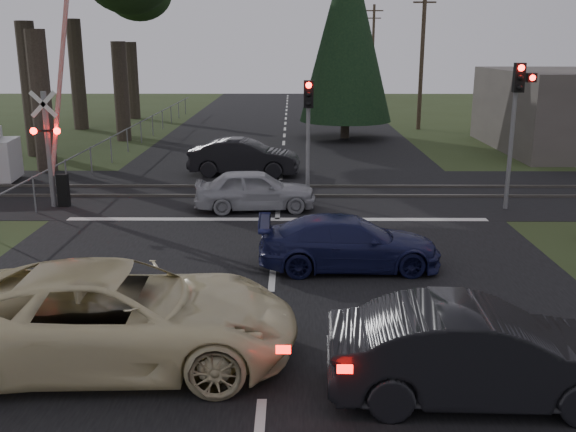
{
  "coord_description": "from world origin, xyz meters",
  "views": [
    {
      "loc": [
        0.45,
        -10.93,
        5.27
      ],
      "look_at": [
        0.36,
        3.8,
        1.3
      ],
      "focal_mm": 40.0,
      "sensor_mm": 36.0,
      "label": 1
    }
  ],
  "objects_px": {
    "traffic_signal_center": "(308,120)",
    "dark_hatchback": "(479,354)",
    "blue_sedan": "(349,243)",
    "cream_coupe": "(116,316)",
    "utility_pole_far": "(373,49)",
    "utility_pole_mid": "(422,53)",
    "dark_car_far": "(244,157)",
    "crossing_signal": "(55,146)",
    "traffic_signal_right": "(517,108)",
    "silver_car": "(255,190)"
  },
  "relations": [
    {
      "from": "traffic_signal_right",
      "to": "cream_coupe",
      "type": "distance_m",
      "value": 14.72
    },
    {
      "from": "dark_car_far",
      "to": "blue_sedan",
      "type": "bearing_deg",
      "value": -159.08
    },
    {
      "from": "crossing_signal",
      "to": "blue_sedan",
      "type": "bearing_deg",
      "value": -33.38
    },
    {
      "from": "cream_coupe",
      "to": "blue_sedan",
      "type": "xyz_separation_m",
      "value": [
        4.33,
        4.79,
        -0.21
      ]
    },
    {
      "from": "utility_pole_far",
      "to": "cream_coupe",
      "type": "distance_m",
      "value": 57.2
    },
    {
      "from": "crossing_signal",
      "to": "silver_car",
      "type": "relative_size",
      "value": 1.77
    },
    {
      "from": "cream_coupe",
      "to": "silver_car",
      "type": "xyz_separation_m",
      "value": [
        1.76,
        10.41,
        -0.18
      ]
    },
    {
      "from": "utility_pole_mid",
      "to": "silver_car",
      "type": "xyz_separation_m",
      "value": [
        -9.24,
        -20.59,
        -4.06
      ]
    },
    {
      "from": "traffic_signal_right",
      "to": "blue_sedan",
      "type": "distance_m",
      "value": 8.5
    },
    {
      "from": "utility_pole_mid",
      "to": "dark_car_far",
      "type": "relative_size",
      "value": 2.0
    },
    {
      "from": "traffic_signal_right",
      "to": "cream_coupe",
      "type": "xyz_separation_m",
      "value": [
        -10.05,
        -10.47,
        -2.47
      ]
    },
    {
      "from": "utility_pole_far",
      "to": "utility_pole_mid",
      "type": "bearing_deg",
      "value": -90.0
    },
    {
      "from": "dark_hatchback",
      "to": "blue_sedan",
      "type": "bearing_deg",
      "value": 15.5
    },
    {
      "from": "dark_car_far",
      "to": "silver_car",
      "type": "bearing_deg",
      "value": -167.88
    },
    {
      "from": "traffic_signal_right",
      "to": "cream_coupe",
      "type": "height_order",
      "value": "traffic_signal_right"
    },
    {
      "from": "traffic_signal_right",
      "to": "utility_pole_far",
      "type": "relative_size",
      "value": 0.52
    },
    {
      "from": "traffic_signal_center",
      "to": "silver_car",
      "type": "height_order",
      "value": "traffic_signal_center"
    },
    {
      "from": "traffic_signal_right",
      "to": "utility_pole_mid",
      "type": "bearing_deg",
      "value": 87.34
    },
    {
      "from": "traffic_signal_center",
      "to": "dark_hatchback",
      "type": "distance_m",
      "value": 13.17
    },
    {
      "from": "dark_car_far",
      "to": "utility_pole_far",
      "type": "bearing_deg",
      "value": -9.55
    },
    {
      "from": "utility_pole_mid",
      "to": "silver_car",
      "type": "bearing_deg",
      "value": -114.17
    },
    {
      "from": "dark_hatchback",
      "to": "cream_coupe",
      "type": "bearing_deg",
      "value": 80.76
    },
    {
      "from": "traffic_signal_center",
      "to": "dark_car_far",
      "type": "distance_m",
      "value": 5.52
    },
    {
      "from": "crossing_signal",
      "to": "silver_car",
      "type": "bearing_deg",
      "value": -3.3
    },
    {
      "from": "utility_pole_far",
      "to": "cream_coupe",
      "type": "bearing_deg",
      "value": -101.11
    },
    {
      "from": "traffic_signal_center",
      "to": "cream_coupe",
      "type": "xyz_separation_m",
      "value": [
        -3.5,
        -11.68,
        -1.96
      ]
    },
    {
      "from": "traffic_signal_right",
      "to": "utility_pole_far",
      "type": "xyz_separation_m",
      "value": [
        0.95,
        45.53,
        1.41
      ]
    },
    {
      "from": "silver_car",
      "to": "blue_sedan",
      "type": "bearing_deg",
      "value": -159.81
    },
    {
      "from": "traffic_signal_right",
      "to": "dark_car_far",
      "type": "xyz_separation_m",
      "value": [
        -9.05,
        5.66,
        -2.57
      ]
    },
    {
      "from": "dark_hatchback",
      "to": "traffic_signal_center",
      "type": "bearing_deg",
      "value": 11.89
    },
    {
      "from": "utility_pole_mid",
      "to": "traffic_signal_center",
      "type": "bearing_deg",
      "value": -111.21
    },
    {
      "from": "crossing_signal",
      "to": "dark_hatchback",
      "type": "xyz_separation_m",
      "value": [
        10.55,
        -11.92,
        -1.3
      ]
    },
    {
      "from": "cream_coupe",
      "to": "silver_car",
      "type": "distance_m",
      "value": 10.56
    },
    {
      "from": "crossing_signal",
      "to": "utility_pole_mid",
      "type": "bearing_deg",
      "value": 52.03
    },
    {
      "from": "crossing_signal",
      "to": "dark_car_far",
      "type": "bearing_deg",
      "value": 42.85
    },
    {
      "from": "traffic_signal_right",
      "to": "utility_pole_mid",
      "type": "distance_m",
      "value": 20.6
    },
    {
      "from": "utility_pole_far",
      "to": "silver_car",
      "type": "height_order",
      "value": "utility_pole_far"
    },
    {
      "from": "traffic_signal_right",
      "to": "dark_car_far",
      "type": "distance_m",
      "value": 10.98
    },
    {
      "from": "utility_pole_far",
      "to": "silver_car",
      "type": "distance_m",
      "value": 46.69
    },
    {
      "from": "traffic_signal_center",
      "to": "blue_sedan",
      "type": "height_order",
      "value": "traffic_signal_center"
    },
    {
      "from": "blue_sedan",
      "to": "traffic_signal_center",
      "type": "bearing_deg",
      "value": 5.41
    },
    {
      "from": "utility_pole_mid",
      "to": "dark_car_far",
      "type": "height_order",
      "value": "utility_pole_mid"
    },
    {
      "from": "utility_pole_far",
      "to": "blue_sedan",
      "type": "bearing_deg",
      "value": -97.42
    },
    {
      "from": "traffic_signal_right",
      "to": "utility_pole_far",
      "type": "height_order",
      "value": "utility_pole_far"
    },
    {
      "from": "utility_pole_far",
      "to": "dark_car_far",
      "type": "distance_m",
      "value": 41.29
    },
    {
      "from": "dark_hatchback",
      "to": "utility_pole_mid",
      "type": "bearing_deg",
      "value": -7.41
    },
    {
      "from": "blue_sedan",
      "to": "cream_coupe",
      "type": "bearing_deg",
      "value": 136.34
    },
    {
      "from": "crossing_signal",
      "to": "traffic_signal_center",
      "type": "height_order",
      "value": "crossing_signal"
    },
    {
      "from": "blue_sedan",
      "to": "crossing_signal",
      "type": "bearing_deg",
      "value": 55.13
    },
    {
      "from": "cream_coupe",
      "to": "dark_hatchback",
      "type": "height_order",
      "value": "cream_coupe"
    }
  ]
}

